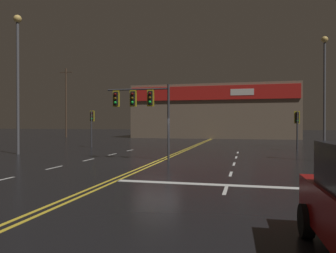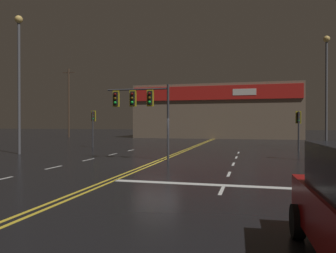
{
  "view_description": "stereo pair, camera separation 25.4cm",
  "coord_description": "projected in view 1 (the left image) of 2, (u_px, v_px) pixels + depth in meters",
  "views": [
    {
      "loc": [
        5.0,
        -18.02,
        2.19
      ],
      "look_at": [
        0.0,
        2.58,
        2.0
      ],
      "focal_mm": 35.0,
      "sensor_mm": 36.0,
      "label": 1
    },
    {
      "loc": [
        5.25,
        -17.96,
        2.19
      ],
      "look_at": [
        0.0,
        2.58,
        2.0
      ],
      "focal_mm": 35.0,
      "sensor_mm": 36.0,
      "label": 2
    }
  ],
  "objects": [
    {
      "name": "ground_plane",
      "position": [
        157.0,
        162.0,
        18.71
      ],
      "size": [
        200.0,
        200.0,
        0.0
      ],
      "primitive_type": "plane",
      "color": "black"
    },
    {
      "name": "road_markings",
      "position": [
        165.0,
        164.0,
        17.5
      ],
      "size": [
        12.81,
        60.0,
        0.01
      ],
      "color": "gold",
      "rests_on": "ground"
    },
    {
      "name": "traffic_signal_median",
      "position": [
        140.0,
        102.0,
        19.71
      ],
      "size": [
        3.92,
        0.36,
        4.51
      ],
      "color": "#38383D",
      "rests_on": "ground"
    },
    {
      "name": "traffic_signal_corner_northeast",
      "position": [
        297.0,
        122.0,
        26.17
      ],
      "size": [
        0.42,
        0.36,
        3.19
      ],
      "color": "#38383D",
      "rests_on": "ground"
    },
    {
      "name": "traffic_signal_corner_northwest",
      "position": [
        92.0,
        120.0,
        30.19
      ],
      "size": [
        0.42,
        0.36,
        3.39
      ],
      "color": "#38383D",
      "rests_on": "ground"
    },
    {
      "name": "streetlight_near_left",
      "position": [
        18.0,
        66.0,
        23.3
      ],
      "size": [
        0.56,
        0.56,
        9.93
      ],
      "color": "#59595E",
      "rests_on": "ground"
    },
    {
      "name": "streetlight_near_right",
      "position": [
        325.0,
        77.0,
        28.51
      ],
      "size": [
        0.56,
        0.56,
        9.8
      ],
      "color": "#59595E",
      "rests_on": "ground"
    },
    {
      "name": "building_backdrop",
      "position": [
        215.0,
        112.0,
        51.64
      ],
      "size": [
        24.51,
        10.23,
        7.99
      ],
      "color": "#7A6651",
      "rests_on": "ground"
    },
    {
      "name": "utility_pole_row",
      "position": [
        214.0,
        96.0,
        46.84
      ],
      "size": [
        46.31,
        0.26,
        12.73
      ],
      "color": "#4C3828",
      "rests_on": "ground"
    }
  ]
}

